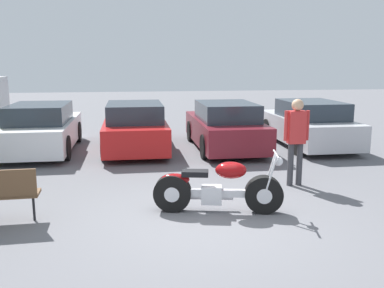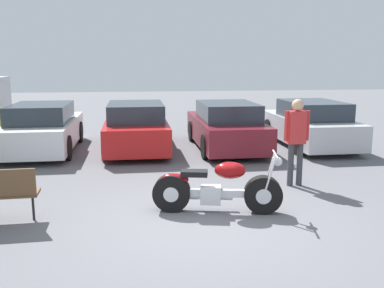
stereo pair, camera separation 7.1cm
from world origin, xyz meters
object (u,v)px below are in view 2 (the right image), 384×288
at_px(parked_car_red, 136,127).
at_px(parked_car_maroon, 226,127).
at_px(person_standing, 296,134).
at_px(motorcycle, 216,188).
at_px(parked_car_silver, 309,125).
at_px(parked_car_white, 43,129).

bearing_deg(parked_car_red, parked_car_maroon, -5.17).
bearing_deg(person_standing, parked_car_maroon, 98.66).
xyz_separation_m(motorcycle, parked_car_red, (-1.27, 5.43, 0.23)).
height_order(parked_car_red, person_standing, person_standing).
bearing_deg(parked_car_silver, parked_car_maroon, -177.69).
distance_m(motorcycle, parked_car_red, 5.58).
bearing_deg(parked_car_white, parked_car_maroon, -3.70).
bearing_deg(parked_car_silver, parked_car_red, 178.56).
height_order(motorcycle, parked_car_red, parked_car_red).
xyz_separation_m(motorcycle, parked_car_silver, (3.87, 5.30, 0.23)).
height_order(parked_car_red, parked_car_silver, same).
xyz_separation_m(parked_car_red, person_standing, (3.16, -4.10, 0.41)).
bearing_deg(person_standing, motorcycle, -145.01).
xyz_separation_m(parked_car_red, parked_car_maroon, (2.57, -0.23, 0.00)).
xyz_separation_m(parked_car_maroon, parked_car_silver, (2.57, 0.10, 0.00)).
xyz_separation_m(motorcycle, parked_car_maroon, (1.30, 5.19, 0.23)).
bearing_deg(motorcycle, parked_car_red, 103.13).
xyz_separation_m(motorcycle, person_standing, (1.89, 1.33, 0.65)).
bearing_deg(motorcycle, person_standing, 34.99).
height_order(motorcycle, parked_car_white, parked_car_white).
distance_m(parked_car_white, parked_car_red, 2.57).
bearing_deg(parked_car_maroon, parked_car_red, 174.83).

